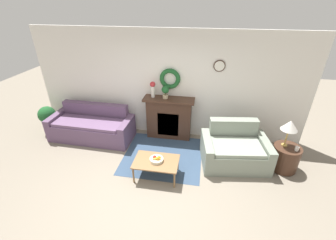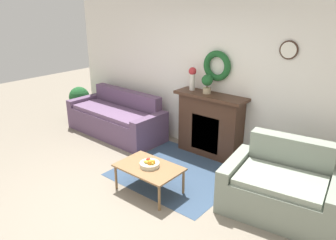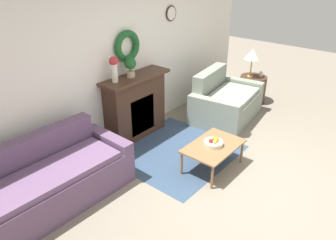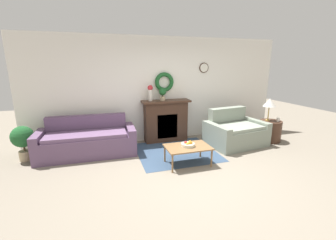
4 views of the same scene
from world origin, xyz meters
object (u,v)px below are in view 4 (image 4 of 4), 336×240
object	(u,v)px
fruit_bowl	(188,144)
mug	(278,120)
side_table_by_loveseat	(270,131)
table_lamp	(270,103)
potted_plant_on_mantel	(163,93)
loveseat_right	(235,132)
fireplace	(166,120)
coffee_table	(188,148)
vase_on_mantel_left	(150,92)
couch_left	(88,141)
potted_plant_floor_by_couch	(23,139)

from	to	relation	value
fruit_bowl	mug	world-z (taller)	mug
side_table_by_loveseat	table_lamp	size ratio (longest dim) A/B	0.94
mug	potted_plant_on_mantel	xyz separation A→B (m)	(-2.87, 0.93, 0.69)
loveseat_right	fruit_bowl	distance (m)	1.77
fireplace	potted_plant_on_mantel	size ratio (longest dim) A/B	3.94
coffee_table	mug	bearing A→B (deg)	12.40
fireplace	vase_on_mantel_left	world-z (taller)	vase_on_mantel_left
loveseat_right	vase_on_mantel_left	bearing A→B (deg)	150.12
side_table_by_loveseat	potted_plant_on_mantel	xyz separation A→B (m)	(-2.75, 0.84, 1.01)
table_lamp	fireplace	bearing A→B (deg)	162.91
fireplace	couch_left	xyz separation A→B (m)	(-1.97, -0.39, -0.24)
couch_left	vase_on_mantel_left	bearing A→B (deg)	15.76
mug	potted_plant_floor_by_couch	distance (m)	6.06
fruit_bowl	potted_plant_on_mantel	xyz separation A→B (m)	(-0.10, 1.54, 0.86)
fruit_bowl	side_table_by_loveseat	xyz separation A→B (m)	(2.65, 0.70, -0.16)
vase_on_mantel_left	fireplace	bearing A→B (deg)	-0.78
table_lamp	potted_plant_on_mantel	bearing A→B (deg)	163.72
loveseat_right	coffee_table	world-z (taller)	loveseat_right
vase_on_mantel_left	fruit_bowl	bearing A→B (deg)	-75.13
potted_plant_floor_by_couch	loveseat_right	bearing A→B (deg)	-5.42
coffee_table	vase_on_mantel_left	xyz separation A→B (m)	(-0.40, 1.57, 0.98)
side_table_by_loveseat	potted_plant_on_mantel	bearing A→B (deg)	163.05
fireplace	potted_plant_on_mantel	distance (m)	0.74
coffee_table	side_table_by_loveseat	distance (m)	2.75
loveseat_right	side_table_by_loveseat	size ratio (longest dim) A/B	2.76
mug	fruit_bowl	bearing A→B (deg)	-167.67
fireplace	loveseat_right	size ratio (longest dim) A/B	0.82
fireplace	coffee_table	distance (m)	1.57
coffee_table	table_lamp	world-z (taller)	table_lamp
fireplace	vase_on_mantel_left	bearing A→B (deg)	179.22
side_table_by_loveseat	potted_plant_on_mantel	size ratio (longest dim) A/B	1.73
couch_left	table_lamp	distance (m)	4.63
fireplace	potted_plant_on_mantel	xyz separation A→B (m)	(-0.09, -0.01, 0.73)
coffee_table	table_lamp	bearing A→B (deg)	16.44
table_lamp	loveseat_right	bearing A→B (deg)	-179.77
side_table_by_loveseat	table_lamp	bearing A→B (deg)	141.34
table_lamp	potted_plant_floor_by_couch	world-z (taller)	table_lamp
fruit_bowl	vase_on_mantel_left	world-z (taller)	vase_on_mantel_left
couch_left	fruit_bowl	xyz separation A→B (m)	(1.98, -1.16, 0.12)
loveseat_right	side_table_by_loveseat	world-z (taller)	loveseat_right
side_table_by_loveseat	potted_plant_floor_by_couch	world-z (taller)	potted_plant_floor_by_couch
couch_left	potted_plant_on_mantel	world-z (taller)	potted_plant_on_mantel
side_table_by_loveseat	table_lamp	distance (m)	0.76
loveseat_right	table_lamp	world-z (taller)	table_lamp
potted_plant_floor_by_couch	side_table_by_loveseat	bearing A→B (deg)	-4.95
coffee_table	potted_plant_floor_by_couch	xyz separation A→B (m)	(-3.25, 1.22, 0.13)
mug	table_lamp	bearing A→B (deg)	141.84
table_lamp	vase_on_mantel_left	bearing A→B (deg)	165.01
fireplace	potted_plant_floor_by_couch	bearing A→B (deg)	-174.03
coffee_table	potted_plant_floor_by_couch	bearing A→B (deg)	159.41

